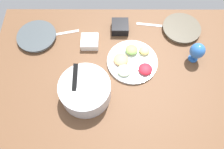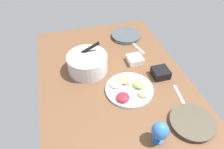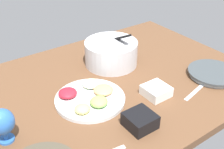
{
  "view_description": "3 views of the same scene",
  "coord_description": "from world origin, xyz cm",
  "px_view_note": "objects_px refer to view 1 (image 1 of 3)",
  "views": [
    {
      "loc": [
        2.39,
        65.84,
        123.27
      ],
      "look_at": [
        2.54,
        3.8,
        3.62
      ],
      "focal_mm": 35.8,
      "sensor_mm": 36.0,
      "label": 1
    },
    {
      "loc": [
        -98.95,
        29.96,
        102.2
      ],
      "look_at": [
        4.21,
        1.01,
        3.62
      ],
      "focal_mm": 33.06,
      "sensor_mm": 36.0,
      "label": 2
    },
    {
      "loc": [
        -62.16,
        -96.95,
        78.47
      ],
      "look_at": [
        7.76,
        1.08,
        3.62
      ],
      "focal_mm": 45.1,
      "sensor_mm": 36.0,
      "label": 3
    }
  ],
  "objects_px": {
    "mixing_bowl": "(85,90)",
    "square_bowl_white": "(90,42)",
    "square_bowl_black": "(120,26)",
    "fruit_platter": "(132,61)",
    "hurricane_glass_blue": "(197,51)",
    "dinner_plate_left": "(181,29)",
    "dinner_plate_right": "(37,37)"
  },
  "relations": [
    {
      "from": "dinner_plate_left",
      "to": "mixing_bowl",
      "type": "height_order",
      "value": "mixing_bowl"
    },
    {
      "from": "mixing_bowl",
      "to": "square_bowl_white",
      "type": "relative_size",
      "value": 2.57
    },
    {
      "from": "dinner_plate_left",
      "to": "square_bowl_white",
      "type": "relative_size",
      "value": 2.3
    },
    {
      "from": "mixing_bowl",
      "to": "square_bowl_black",
      "type": "xyz_separation_m",
      "value": [
        -0.21,
        -0.49,
        -0.04
      ]
    },
    {
      "from": "dinner_plate_left",
      "to": "square_bowl_white",
      "type": "distance_m",
      "value": 0.64
    },
    {
      "from": "dinner_plate_left",
      "to": "dinner_plate_right",
      "type": "xyz_separation_m",
      "value": [
        0.99,
        0.07,
        0.0
      ]
    },
    {
      "from": "hurricane_glass_blue",
      "to": "square_bowl_white",
      "type": "bearing_deg",
      "value": -9.8
    },
    {
      "from": "mixing_bowl",
      "to": "square_bowl_white",
      "type": "distance_m",
      "value": 0.37
    },
    {
      "from": "fruit_platter",
      "to": "square_bowl_white",
      "type": "bearing_deg",
      "value": -27.52
    },
    {
      "from": "hurricane_glass_blue",
      "to": "mixing_bowl",
      "type": "bearing_deg",
      "value": 20.74
    },
    {
      "from": "dinner_plate_left",
      "to": "square_bowl_white",
      "type": "bearing_deg",
      "value": 10.81
    },
    {
      "from": "hurricane_glass_blue",
      "to": "square_bowl_black",
      "type": "bearing_deg",
      "value": -26.83
    },
    {
      "from": "hurricane_glass_blue",
      "to": "square_bowl_white",
      "type": "relative_size",
      "value": 1.28
    },
    {
      "from": "hurricane_glass_blue",
      "to": "square_bowl_black",
      "type": "xyz_separation_m",
      "value": [
        0.47,
        -0.24,
        -0.05
      ]
    },
    {
      "from": "hurricane_glass_blue",
      "to": "square_bowl_white",
      "type": "distance_m",
      "value": 0.68
    },
    {
      "from": "dinner_plate_right",
      "to": "square_bowl_white",
      "type": "bearing_deg",
      "value": 172.33
    },
    {
      "from": "dinner_plate_left",
      "to": "mixing_bowl",
      "type": "xyz_separation_m",
      "value": [
        0.63,
        0.49,
        0.06
      ]
    },
    {
      "from": "mixing_bowl",
      "to": "square_bowl_black",
      "type": "relative_size",
      "value": 2.56
    },
    {
      "from": "dinner_plate_left",
      "to": "square_bowl_black",
      "type": "height_order",
      "value": "square_bowl_black"
    },
    {
      "from": "dinner_plate_left",
      "to": "fruit_platter",
      "type": "bearing_deg",
      "value": 37.09
    },
    {
      "from": "square_bowl_black",
      "to": "fruit_platter",
      "type": "bearing_deg",
      "value": 105.85
    },
    {
      "from": "square_bowl_black",
      "to": "mixing_bowl",
      "type": "bearing_deg",
      "value": 67.3
    },
    {
      "from": "mixing_bowl",
      "to": "fruit_platter",
      "type": "height_order",
      "value": "mixing_bowl"
    },
    {
      "from": "dinner_plate_left",
      "to": "dinner_plate_right",
      "type": "distance_m",
      "value": 0.99
    },
    {
      "from": "fruit_platter",
      "to": "square_bowl_white",
      "type": "xyz_separation_m",
      "value": [
        0.28,
        -0.14,
        0.01
      ]
    },
    {
      "from": "fruit_platter",
      "to": "square_bowl_white",
      "type": "height_order",
      "value": "fruit_platter"
    },
    {
      "from": "fruit_platter",
      "to": "mixing_bowl",
      "type": "bearing_deg",
      "value": 38.82
    },
    {
      "from": "dinner_plate_left",
      "to": "square_bowl_white",
      "type": "height_order",
      "value": "square_bowl_white"
    },
    {
      "from": "dinner_plate_right",
      "to": "fruit_platter",
      "type": "height_order",
      "value": "fruit_platter"
    },
    {
      "from": "dinner_plate_right",
      "to": "fruit_platter",
      "type": "distance_m",
      "value": 0.67
    },
    {
      "from": "dinner_plate_left",
      "to": "fruit_platter",
      "type": "xyz_separation_m",
      "value": [
        0.35,
        0.26,
        0.0
      ]
    },
    {
      "from": "dinner_plate_left",
      "to": "square_bowl_black",
      "type": "bearing_deg",
      "value": -0.17
    }
  ]
}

